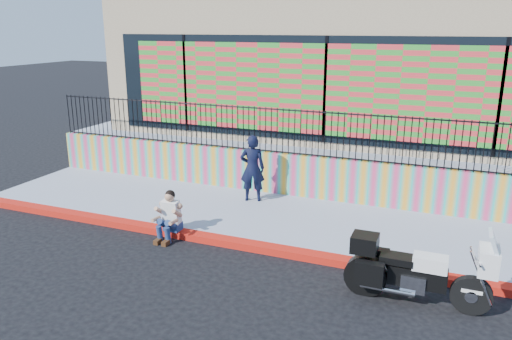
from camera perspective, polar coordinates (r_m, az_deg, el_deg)
The scene contains 10 objects.
ground at distance 10.42m, azimuth 1.56°, elevation -9.38°, with size 90.00×90.00×0.00m, color black.
red_curb at distance 10.38m, azimuth 1.56°, elevation -9.00°, with size 16.00×0.30×0.15m, color red.
sidewalk at distance 11.82m, azimuth 4.38°, elevation -5.82°, with size 16.00×3.00×0.15m, color #979EB5.
mural_wall at distance 13.06m, azimuth 6.58°, elevation -0.81°, with size 16.00×0.20×1.10m, color #E43C71.
metal_fence at distance 12.77m, azimuth 6.74°, elevation 4.13°, with size 15.80×0.04×1.20m, color black, non-canonical shape.
elevated_platform at distance 17.89m, azimuth 10.99°, elevation 3.41°, with size 16.00×10.00×1.25m, color #979EB5.
storefront_building at distance 17.30m, azimuth 11.32°, elevation 11.76°, with size 14.00×8.06×4.00m.
police_motorcycle at distance 8.81m, azimuth 17.72°, elevation -10.79°, with size 2.34×0.77×1.46m.
police_officer at distance 12.66m, azimuth -0.42°, elevation 0.21°, with size 0.63×0.41×1.72m, color black.
seated_man at distance 10.99m, azimuth -10.04°, elevation -5.66°, with size 0.54×0.71×1.06m.
Camera 1 is at (3.26, -8.81, 4.50)m, focal length 35.00 mm.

